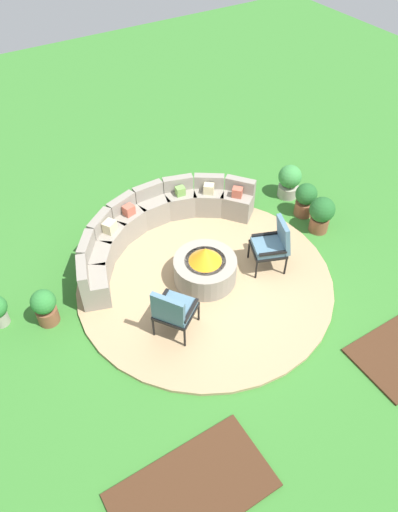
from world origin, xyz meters
TOP-DOWN VIEW (x-y plane):
  - ground_plane at (0.00, 0.00)m, footprint 24.00×24.00m
  - patio_circle at (0.00, 0.00)m, footprint 4.48×4.48m
  - mulch_bed_left at (-2.01, -2.89)m, footprint 1.99×1.09m
  - fire_pit at (0.00, 0.00)m, footprint 1.09×1.09m
  - curved_stone_bench at (-0.24, 1.44)m, footprint 3.92×1.86m
  - lounge_chair_front_left at (-1.02, -0.70)m, footprint 0.80×0.81m
  - lounge_chair_front_right at (1.19, -0.33)m, footprint 0.75×0.73m
  - potted_plant_0 at (2.62, -0.02)m, footprint 0.49×0.49m
  - potted_plant_1 at (-2.63, 0.60)m, footprint 0.40×0.40m
  - potted_plant_2 at (2.82, 1.17)m, footprint 0.48×0.48m
  - potted_plant_3 at (2.70, 0.52)m, footprint 0.43×0.43m

SIDE VIEW (x-z plane):
  - ground_plane at x=0.00m, z-range 0.00..0.00m
  - mulch_bed_left at x=-2.01m, z-range 0.00..0.04m
  - patio_circle at x=0.00m, z-range 0.00..0.06m
  - fire_pit at x=0.00m, z-range -0.02..0.71m
  - potted_plant_1 at x=-2.63m, z-range 0.02..0.70m
  - curved_stone_bench at x=-0.24m, z-range -0.01..0.76m
  - potted_plant_3 at x=2.70m, z-range 0.03..0.75m
  - potted_plant_2 at x=2.82m, z-range 0.03..0.75m
  - potted_plant_0 at x=2.62m, z-range 0.04..0.80m
  - lounge_chair_front_right at x=1.19m, z-range 0.09..1.09m
  - lounge_chair_front_left at x=-1.02m, z-range 0.09..1.10m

